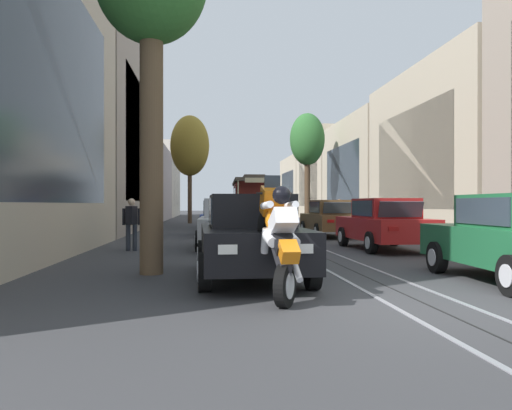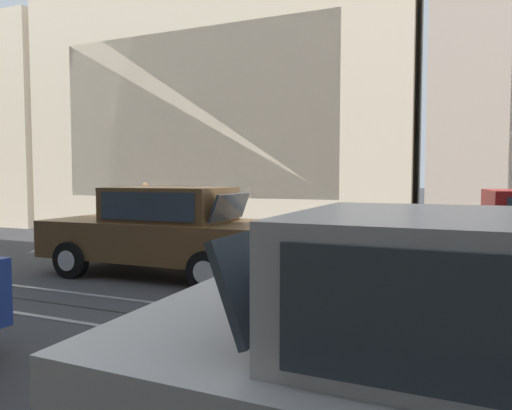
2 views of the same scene
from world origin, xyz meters
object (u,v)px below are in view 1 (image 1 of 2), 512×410
at_px(fire_hydrant, 447,239).
at_px(parked_car_black_near_left, 250,236).
at_px(cable_car_trolley, 252,200).
at_px(parked_car_brown_mid_right, 331,218).
at_px(parked_car_blue_mid_left, 222,218).
at_px(street_tree_kerb_right_second, 307,141).
at_px(parked_car_silver_second_left, 228,223).
at_px(parked_car_red_second_right, 384,224).
at_px(parked_car_teal_fourth_left, 220,215).
at_px(pedestrian_on_right_pavement, 388,214).
at_px(pedestrian_crossing_far, 132,221).
at_px(street_tree_kerb_left_second, 190,146).
at_px(pedestrian_on_left_pavement, 339,211).
at_px(motorcycle_with_rider, 278,235).

bearing_deg(fire_hydrant, parked_car_black_near_left, -144.54).
bearing_deg(cable_car_trolley, parked_car_brown_mid_right, -80.25).
height_order(parked_car_blue_mid_left, street_tree_kerb_right_second, street_tree_kerb_right_second).
distance_m(parked_car_black_near_left, parked_car_silver_second_left, 6.71).
distance_m(parked_car_blue_mid_left, street_tree_kerb_right_second, 16.04).
distance_m(parked_car_blue_mid_left, parked_car_brown_mid_right, 4.83).
bearing_deg(parked_car_brown_mid_right, street_tree_kerb_right_second, 82.45).
bearing_deg(parked_car_red_second_right, street_tree_kerb_right_second, 85.03).
bearing_deg(cable_car_trolley, parked_car_teal_fourth_left, -115.11).
bearing_deg(parked_car_blue_mid_left, pedestrian_on_right_pavement, 11.16).
xyz_separation_m(parked_car_blue_mid_left, pedestrian_crossing_far, (-2.95, -7.23, 0.09)).
bearing_deg(parked_car_black_near_left, pedestrian_on_right_pavement, 61.32).
height_order(street_tree_kerb_left_second, pedestrian_on_left_pavement, street_tree_kerb_left_second).
height_order(parked_car_brown_mid_right, pedestrian_on_right_pavement, pedestrian_on_right_pavement).
bearing_deg(parked_car_black_near_left, parked_car_red_second_right, 50.67).
bearing_deg(motorcycle_with_rider, pedestrian_on_left_pavement, 73.19).
distance_m(parked_car_brown_mid_right, pedestrian_on_left_pavement, 11.18).
bearing_deg(motorcycle_with_rider, parked_car_red_second_right, 60.98).
bearing_deg(parked_car_red_second_right, pedestrian_on_left_pavement, 79.65).
bearing_deg(parked_car_blue_mid_left, street_tree_kerb_left_second, 97.61).
height_order(parked_car_teal_fourth_left, parked_car_brown_mid_right, same).
xyz_separation_m(parked_car_black_near_left, parked_car_blue_mid_left, (-0.14, 13.23, 0.00)).
height_order(parked_car_silver_second_left, pedestrian_on_right_pavement, pedestrian_on_right_pavement).
distance_m(parked_car_teal_fourth_left, parked_car_red_second_right, 14.86).
xyz_separation_m(parked_car_black_near_left, motorcycle_with_rider, (0.21, -2.32, 0.16)).
relative_size(street_tree_kerb_right_second, fire_hydrant, 9.61).
bearing_deg(pedestrian_crossing_far, fire_hydrant, -10.87).
height_order(parked_car_black_near_left, parked_car_red_second_right, same).
bearing_deg(parked_car_brown_mid_right, cable_car_trolley, 99.75).
xyz_separation_m(street_tree_kerb_left_second, pedestrian_on_left_pavement, (9.79, -5.39, -4.69)).
bearing_deg(parked_car_black_near_left, parked_car_brown_mid_right, 69.20).
relative_size(parked_car_teal_fourth_left, parked_car_brown_mid_right, 1.00).
bearing_deg(parked_car_black_near_left, motorcycle_with_rider, -84.94).
height_order(parked_car_silver_second_left, street_tree_kerb_left_second, street_tree_kerb_left_second).
xyz_separation_m(street_tree_kerb_right_second, cable_car_trolley, (-4.23, -2.14, -4.37)).
relative_size(parked_car_brown_mid_right, pedestrian_on_left_pavement, 2.52).
xyz_separation_m(parked_car_silver_second_left, cable_car_trolley, (2.39, 18.03, 0.86)).
height_order(pedestrian_on_left_pavement, fire_hydrant, pedestrian_on_left_pavement).
relative_size(street_tree_kerb_right_second, cable_car_trolley, 0.88).
xyz_separation_m(parked_car_red_second_right, motorcycle_with_rider, (-4.42, -7.97, 0.16)).
distance_m(parked_car_teal_fourth_left, pedestrian_on_left_pavement, 8.27).
height_order(cable_car_trolley, pedestrian_crossing_far, cable_car_trolley).
relative_size(parked_car_silver_second_left, street_tree_kerb_left_second, 0.55).
height_order(parked_car_red_second_right, street_tree_kerb_right_second, street_tree_kerb_right_second).
xyz_separation_m(parked_car_black_near_left, street_tree_kerb_right_second, (6.47, 26.87, 5.23)).
bearing_deg(motorcycle_with_rider, parked_car_black_near_left, 95.06).
height_order(motorcycle_with_rider, pedestrian_on_left_pavement, motorcycle_with_rider).
bearing_deg(parked_car_black_near_left, cable_car_trolley, 84.82).
bearing_deg(street_tree_kerb_left_second, pedestrian_on_left_pavement, -28.83).
height_order(street_tree_kerb_left_second, pedestrian_on_right_pavement, street_tree_kerb_left_second).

